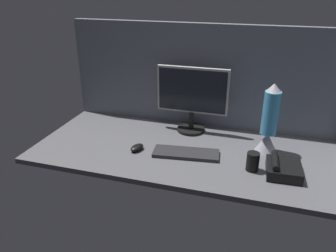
{
  "coord_description": "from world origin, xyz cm",
  "views": [
    {
      "loc": [
        37.38,
        -167.09,
        90.89
      ],
      "look_at": [
        -1.91,
        0.0,
        14.0
      ],
      "focal_mm": 35.06,
      "sensor_mm": 36.0,
      "label": 1
    }
  ],
  "objects_px": {
    "mug_black_travel": "(253,162)",
    "monitor": "(192,96)",
    "keyboard": "(186,153)",
    "lava_lamp": "(269,124)",
    "desk_phone": "(283,169)",
    "mouse": "(137,148)"
  },
  "relations": [
    {
      "from": "mug_black_travel",
      "to": "monitor",
      "type": "bearing_deg",
      "value": 136.74
    },
    {
      "from": "keyboard",
      "to": "mug_black_travel",
      "type": "bearing_deg",
      "value": -16.07
    },
    {
      "from": "lava_lamp",
      "to": "desk_phone",
      "type": "xyz_separation_m",
      "value": [
        0.09,
        -0.23,
        -0.14
      ]
    },
    {
      "from": "mug_black_travel",
      "to": "lava_lamp",
      "type": "xyz_separation_m",
      "value": [
        0.06,
        0.24,
        0.12
      ]
    },
    {
      "from": "mouse",
      "to": "mug_black_travel",
      "type": "relative_size",
      "value": 0.96
    },
    {
      "from": "monitor",
      "to": "mouse",
      "type": "bearing_deg",
      "value": -123.32
    },
    {
      "from": "mug_black_travel",
      "to": "desk_phone",
      "type": "relative_size",
      "value": 0.51
    },
    {
      "from": "monitor",
      "to": "mouse",
      "type": "distance_m",
      "value": 0.49
    },
    {
      "from": "keyboard",
      "to": "mouse",
      "type": "xyz_separation_m",
      "value": [
        -0.29,
        -0.03,
        0.01
      ]
    },
    {
      "from": "keyboard",
      "to": "mouse",
      "type": "relative_size",
      "value": 3.85
    },
    {
      "from": "keyboard",
      "to": "mouse",
      "type": "distance_m",
      "value": 0.29
    },
    {
      "from": "monitor",
      "to": "mouse",
      "type": "xyz_separation_m",
      "value": [
        -0.24,
        -0.36,
        -0.22
      ]
    },
    {
      "from": "keyboard",
      "to": "mug_black_travel",
      "type": "xyz_separation_m",
      "value": [
        0.37,
        -0.06,
        0.04
      ]
    },
    {
      "from": "monitor",
      "to": "lava_lamp",
      "type": "height_order",
      "value": "monitor"
    },
    {
      "from": "monitor",
      "to": "keyboard",
      "type": "distance_m",
      "value": 0.41
    },
    {
      "from": "keyboard",
      "to": "mouse",
      "type": "bearing_deg",
      "value": 178.46
    },
    {
      "from": "keyboard",
      "to": "mug_black_travel",
      "type": "relative_size",
      "value": 3.69
    },
    {
      "from": "mug_black_travel",
      "to": "lava_lamp",
      "type": "distance_m",
      "value": 0.27
    },
    {
      "from": "keyboard",
      "to": "desk_phone",
      "type": "distance_m",
      "value": 0.52
    },
    {
      "from": "monitor",
      "to": "mug_black_travel",
      "type": "bearing_deg",
      "value": -43.26
    },
    {
      "from": "lava_lamp",
      "to": "desk_phone",
      "type": "distance_m",
      "value": 0.29
    },
    {
      "from": "mouse",
      "to": "mug_black_travel",
      "type": "xyz_separation_m",
      "value": [
        0.65,
        -0.03,
        0.03
      ]
    }
  ]
}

